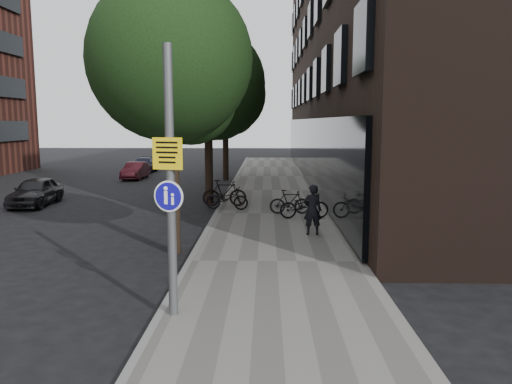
{
  "coord_description": "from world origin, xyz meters",
  "views": [
    {
      "loc": [
        -0.01,
        -9.04,
        3.66
      ],
      "look_at": [
        -0.27,
        2.64,
        2.0
      ],
      "focal_mm": 35.0,
      "sensor_mm": 36.0,
      "label": 1
    }
  ],
  "objects_px": {
    "parked_bike_facade_near": "(304,205)",
    "parked_car_near": "(36,191)",
    "signpost": "(171,182)",
    "pedestrian": "(312,210)"
  },
  "relations": [
    {
      "from": "parked_bike_facade_near",
      "to": "parked_car_near",
      "type": "relative_size",
      "value": 0.5
    },
    {
      "from": "signpost",
      "to": "pedestrian",
      "type": "xyz_separation_m",
      "value": [
        3.15,
        6.6,
        -1.66
      ]
    },
    {
      "from": "pedestrian",
      "to": "parked_bike_facade_near",
      "type": "height_order",
      "value": "pedestrian"
    },
    {
      "from": "pedestrian",
      "to": "signpost",
      "type": "bearing_deg",
      "value": 58.02
    },
    {
      "from": "signpost",
      "to": "parked_car_near",
      "type": "distance_m",
      "value": 15.29
    },
    {
      "from": "pedestrian",
      "to": "parked_bike_facade_near",
      "type": "distance_m",
      "value": 2.71
    },
    {
      "from": "parked_bike_facade_near",
      "to": "pedestrian",
      "type": "bearing_deg",
      "value": 174.69
    },
    {
      "from": "signpost",
      "to": "parked_bike_facade_near",
      "type": "relative_size",
      "value": 2.7
    },
    {
      "from": "signpost",
      "to": "pedestrian",
      "type": "relative_size",
      "value": 3.06
    },
    {
      "from": "parked_car_near",
      "to": "pedestrian",
      "type": "bearing_deg",
      "value": -30.01
    }
  ]
}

